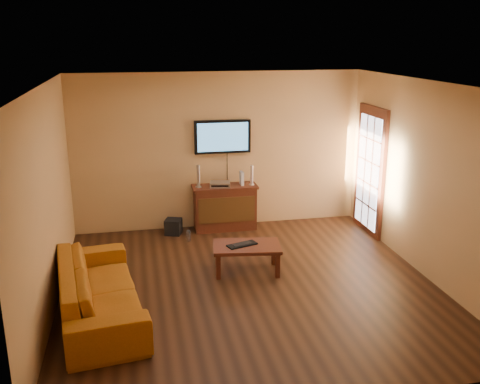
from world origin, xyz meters
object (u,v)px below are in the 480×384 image
object	(u,v)px
media_console	(225,207)
speaker_right	(252,176)
coffee_table	(247,249)
sofa	(98,281)
speaker_left	(198,177)
game_console	(242,178)
subwoofer	(173,227)
bottle	(188,236)
av_receiver	(220,184)
keyboard	(242,245)
television	(223,137)

from	to	relation	value
media_console	speaker_right	size ratio (longest dim) A/B	3.21
coffee_table	sofa	world-z (taller)	sofa
speaker_left	game_console	world-z (taller)	speaker_left
coffee_table	subwoofer	xyz separation A→B (m)	(-0.91, 1.74, -0.22)
speaker_left	bottle	xyz separation A→B (m)	(-0.24, -0.48, -0.87)
media_console	coffee_table	world-z (taller)	media_console
coffee_table	subwoofer	bearing A→B (deg)	117.68
speaker_left	game_console	xyz separation A→B (m)	(0.75, 0.00, -0.06)
av_receiver	bottle	world-z (taller)	av_receiver
sofa	keyboard	distance (m)	2.12
speaker_right	game_console	size ratio (longest dim) A/B	1.49
television	bottle	world-z (taller)	television
bottle	coffee_table	bearing A→B (deg)	-62.45
sofa	speaker_left	bearing A→B (deg)	-38.00
speaker_left	subwoofer	world-z (taller)	speaker_left
bottle	keyboard	xyz separation A→B (m)	(0.63, -1.33, 0.32)
sofa	subwoofer	bearing A→B (deg)	-30.70
speaker_left	sofa	bearing A→B (deg)	-120.18
bottle	speaker_right	bearing A→B (deg)	20.87
coffee_table	speaker_right	world-z (taller)	speaker_right
media_console	coffee_table	xyz separation A→B (m)	(0.00, -1.81, -0.04)
speaker_left	bottle	world-z (taller)	speaker_left
coffee_table	bottle	size ratio (longest dim) A/B	4.96
media_console	game_console	distance (m)	0.59
coffee_table	subwoofer	distance (m)	1.97
bottle	av_receiver	bearing A→B (deg)	36.59
sofa	game_console	bearing A→B (deg)	-48.56
media_console	keyboard	xyz separation A→B (m)	(-0.07, -1.81, 0.03)
av_receiver	subwoofer	bearing A→B (deg)	-165.55
coffee_table	speaker_right	size ratio (longest dim) A/B	2.93
coffee_table	sofa	bearing A→B (deg)	-156.90
coffee_table	keyboard	distance (m)	0.10
media_console	game_console	bearing A→B (deg)	0.74
television	keyboard	world-z (taller)	television
media_console	bottle	xyz separation A→B (m)	(-0.70, -0.48, -0.30)
bottle	sofa	bearing A→B (deg)	-120.83
av_receiver	subwoofer	size ratio (longest dim) A/B	1.31
media_console	subwoofer	world-z (taller)	media_console
game_console	subwoofer	distance (m)	1.44
sofa	keyboard	world-z (taller)	sofa
television	subwoofer	xyz separation A→B (m)	(-0.91, -0.25, -1.48)
media_console	coffee_table	bearing A→B (deg)	-90.00
coffee_table	av_receiver	bearing A→B (deg)	92.72
subwoofer	television	bearing A→B (deg)	34.08
television	speaker_right	xyz separation A→B (m)	(0.47, -0.21, -0.66)
game_console	keyboard	size ratio (longest dim) A/B	0.51
game_console	bottle	size ratio (longest dim) A/B	1.14
keyboard	media_console	bearing A→B (deg)	87.79
game_console	av_receiver	bearing A→B (deg)	-177.85
media_console	television	xyz separation A→B (m)	(-0.00, 0.18, 1.21)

